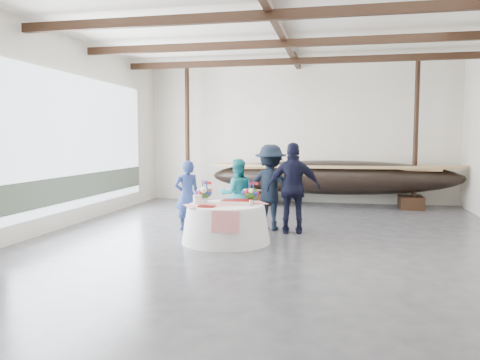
# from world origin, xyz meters

# --- Properties ---
(floor) EXTENTS (10.00, 12.00, 0.01)m
(floor) POSITION_xyz_m (0.00, 0.00, 0.00)
(floor) COLOR #3D3D42
(floor) RESTS_ON ground
(wall_back) EXTENTS (10.00, 0.02, 4.50)m
(wall_back) POSITION_xyz_m (0.00, 6.00, 2.25)
(wall_back) COLOR silver
(wall_back) RESTS_ON ground
(wall_front) EXTENTS (10.00, 0.02, 4.50)m
(wall_front) POSITION_xyz_m (0.00, -6.00, 2.25)
(wall_front) COLOR silver
(wall_front) RESTS_ON ground
(wall_left) EXTENTS (0.02, 12.00, 4.50)m
(wall_left) POSITION_xyz_m (-5.00, 0.00, 2.25)
(wall_left) COLOR silver
(wall_left) RESTS_ON ground
(ceiling) EXTENTS (10.00, 12.00, 0.01)m
(ceiling) POSITION_xyz_m (0.00, 0.00, 4.50)
(ceiling) COLOR white
(ceiling) RESTS_ON wall_back
(pavilion_structure) EXTENTS (9.80, 11.76, 4.50)m
(pavilion_structure) POSITION_xyz_m (0.00, 0.86, 4.00)
(pavilion_structure) COLOR black
(pavilion_structure) RESTS_ON ground
(open_bay) EXTENTS (0.03, 7.00, 3.20)m
(open_bay) POSITION_xyz_m (-4.95, 1.00, 1.83)
(open_bay) COLOR silver
(open_bay) RESTS_ON ground
(longboat_display) EXTENTS (7.58, 1.52, 1.42)m
(longboat_display) POSITION_xyz_m (1.15, 5.10, 0.91)
(longboat_display) COLOR black
(longboat_display) RESTS_ON ground
(banquet_table) EXTENTS (1.78, 1.78, 0.76)m
(banquet_table) POSITION_xyz_m (-0.93, -0.39, 0.38)
(banquet_table) COLOR silver
(banquet_table) RESTS_ON ground
(tabletop_items) EXTENTS (1.69, 1.33, 0.40)m
(tabletop_items) POSITION_xyz_m (-0.98, -0.24, 0.91)
(tabletop_items) COLOR red
(tabletop_items) RESTS_ON banquet_table
(guest_woman_blue) EXTENTS (0.69, 0.62, 1.58)m
(guest_woman_blue) POSITION_xyz_m (-2.10, 0.70, 0.79)
(guest_woman_blue) COLOR navy
(guest_woman_blue) RESTS_ON ground
(guest_woman_teal) EXTENTS (0.95, 0.85, 1.62)m
(guest_woman_teal) POSITION_xyz_m (-0.99, 0.98, 0.81)
(guest_woman_teal) COLOR teal
(guest_woman_teal) RESTS_ON ground
(guest_man_left) EXTENTS (1.33, 0.85, 1.95)m
(guest_man_left) POSITION_xyz_m (-0.24, 1.07, 0.97)
(guest_man_left) COLOR black
(guest_man_left) RESTS_ON ground
(guest_man_right) EXTENTS (1.21, 0.60, 1.99)m
(guest_man_right) POSITION_xyz_m (0.32, 0.76, 1.00)
(guest_man_right) COLOR black
(guest_man_right) RESTS_ON ground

